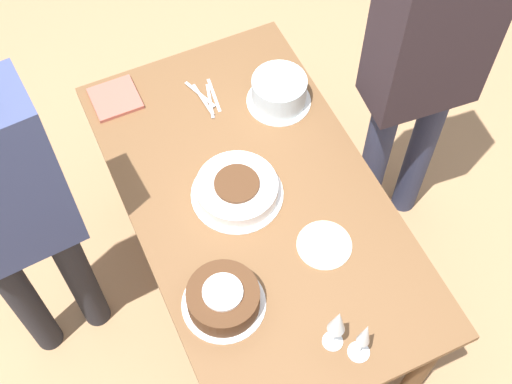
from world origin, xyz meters
The scene contains 12 objects.
ground_plane centered at (0.00, 0.00, 0.00)m, with size 12.00×12.00×0.00m, color #A87F56.
dining_table centered at (0.00, 0.00, 0.63)m, with size 1.53×0.87×0.75m.
cake_center_white centered at (-0.05, -0.05, 0.78)m, with size 0.33×0.33×0.08m.
cake_front_chocolate centered at (0.32, -0.26, 0.79)m, with size 0.28×0.28×0.10m.
cake_back_decorated centered at (-0.37, 0.27, 0.81)m, with size 0.25×0.25×0.12m.
wine_glass_near centered at (0.58, 0.00, 0.91)m, with size 0.07×0.07×0.24m.
wine_glass_far centered at (0.65, 0.06, 0.89)m, with size 0.07×0.07×0.23m.
dessert_plate_right centered at (0.27, 0.14, 0.75)m, with size 0.19×0.19×0.01m.
fork_pile centered at (-0.50, 0.02, 0.75)m, with size 0.21×0.10×0.01m.
napkin_stack centered at (-0.64, -0.31, 0.76)m, with size 0.18×0.18×0.02m.
person_cutting centered at (-0.16, -0.79, 1.01)m, with size 0.25×0.42×1.67m.
person_watching centered at (-0.11, 0.71, 1.07)m, with size 0.25×0.42×1.76m.
Camera 1 is at (1.19, -0.55, 2.92)m, focal length 50.00 mm.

